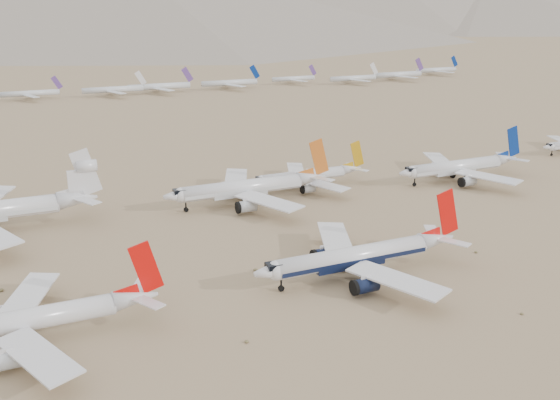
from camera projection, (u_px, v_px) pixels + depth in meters
name	position (u px, v px, depth m)	size (l,w,h in m)	color
ground	(399.00, 272.00, 145.97)	(7000.00, 7000.00, 0.00)	#7E6549
main_airliner	(361.00, 256.00, 142.65)	(50.94, 49.76, 17.98)	silver
second_airliner	(30.00, 320.00, 114.45)	(47.14, 46.08, 16.72)	silver
row2_navy_widebody	(461.00, 166.00, 219.32)	(49.50, 48.41, 17.61)	silver
row2_gold_tail	(308.00, 176.00, 211.04)	(40.75, 39.85, 14.51)	silver
row2_orange_tail	(249.00, 187.00, 193.78)	(52.04, 50.91, 18.56)	silver
distant_storage_row	(155.00, 87.00, 423.26)	(558.48, 62.43, 15.72)	silver
desert_scrub	(337.00, 350.00, 112.73)	(206.06, 121.67, 0.63)	brown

